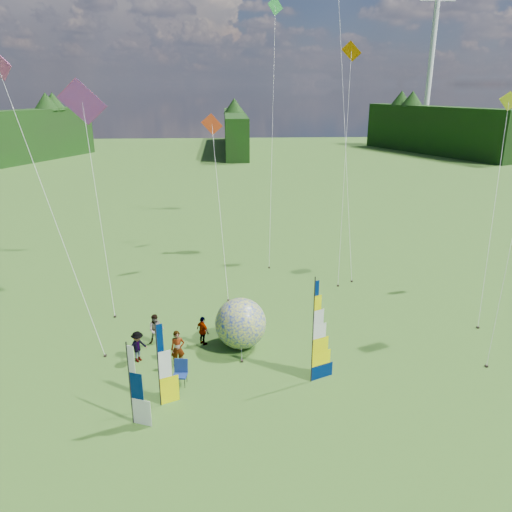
{
  "coord_description": "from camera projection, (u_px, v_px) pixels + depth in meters",
  "views": [
    {
      "loc": [
        -2.29,
        -16.36,
        12.53
      ],
      "look_at": [
        -1.0,
        4.0,
        5.5
      ],
      "focal_mm": 35.0,
      "sensor_mm": 36.0,
      "label": 1
    }
  ],
  "objects": [
    {
      "name": "ground",
      "position": [
        288.0,
        420.0,
        19.66
      ],
      "size": [
        220.0,
        220.0,
        0.0
      ],
      "primitive_type": "plane",
      "color": "#468226",
      "rests_on": "ground"
    },
    {
      "name": "treeline_ring",
      "position": [
        290.0,
        329.0,
        18.36
      ],
      "size": [
        210.0,
        210.0,
        8.0
      ],
      "primitive_type": null,
      "color": "black",
      "rests_on": "ground"
    },
    {
      "name": "turbine_right",
      "position": [
        430.0,
        73.0,
        113.71
      ],
      "size": [
        8.0,
        1.2,
        30.0
      ],
      "primitive_type": null,
      "color": "silver",
      "rests_on": "ground"
    },
    {
      "name": "feather_banner_main",
      "position": [
        313.0,
        333.0,
        21.44
      ],
      "size": [
        1.23,
        0.63,
        4.82
      ],
      "primitive_type": null,
      "rotation": [
        0.0,
        0.0,
        0.42
      ],
      "color": "#001953",
      "rests_on": "ground"
    },
    {
      "name": "side_banner_left",
      "position": [
        158.0,
        366.0,
        19.98
      ],
      "size": [
        0.98,
        0.5,
        3.68
      ],
      "primitive_type": null,
      "rotation": [
        0.0,
        0.0,
        0.41
      ],
      "color": "#FFF400",
      "rests_on": "ground"
    },
    {
      "name": "side_banner_far",
      "position": [
        130.0,
        385.0,
        18.95
      ],
      "size": [
        0.98,
        0.45,
        3.43
      ],
      "primitive_type": null,
      "rotation": [
        0.0,
        0.0,
        -0.36
      ],
      "color": "white",
      "rests_on": "ground"
    },
    {
      "name": "bol_inflatable",
      "position": [
        241.0,
        323.0,
        24.81
      ],
      "size": [
        3.25,
        3.25,
        2.55
      ],
      "primitive_type": "sphere",
      "rotation": [
        0.0,
        0.0,
        0.34
      ],
      "color": "#1026A4",
      "rests_on": "ground"
    },
    {
      "name": "spectator_a",
      "position": [
        178.0,
        349.0,
        23.2
      ],
      "size": [
        0.7,
        0.52,
        1.78
      ],
      "primitive_type": "imported",
      "rotation": [
        0.0,
        0.0,
        0.15
      ],
      "color": "#66594C",
      "rests_on": "ground"
    },
    {
      "name": "spectator_b",
      "position": [
        156.0,
        329.0,
        25.21
      ],
      "size": [
        0.8,
        0.42,
        1.61
      ],
      "primitive_type": "imported",
      "rotation": [
        0.0,
        0.0,
        0.05
      ],
      "color": "#66594C",
      "rests_on": "ground"
    },
    {
      "name": "spectator_c",
      "position": [
        138.0,
        347.0,
        23.62
      ],
      "size": [
        0.91,
        1.01,
        1.55
      ],
      "primitive_type": "imported",
      "rotation": [
        0.0,
        0.0,
        0.9
      ],
      "color": "#66594C",
      "rests_on": "ground"
    },
    {
      "name": "spectator_d",
      "position": [
        203.0,
        331.0,
        25.14
      ],
      "size": [
        0.86,
        0.92,
        1.53
      ],
      "primitive_type": "imported",
      "rotation": [
        0.0,
        0.0,
        2.26
      ],
      "color": "#66594C",
      "rests_on": "ground"
    },
    {
      "name": "camp_chair",
      "position": [
        180.0,
        374.0,
        21.79
      ],
      "size": [
        0.73,
        0.73,
        1.13
      ],
      "primitive_type": null,
      "rotation": [
        0.0,
        0.0,
        -0.13
      ],
      "color": "navy",
      "rests_on": "ground"
    },
    {
      "name": "kite_whale",
      "position": [
        345.0,
        113.0,
        35.57
      ],
      "size": [
        5.26,
        14.85,
        21.16
      ],
      "primitive_type": null,
      "rotation": [
        0.0,
        0.0,
        0.13
      ],
      "color": "black",
      "rests_on": "ground"
    },
    {
      "name": "kite_rainbow_delta",
      "position": [
        96.0,
        184.0,
        29.33
      ],
      "size": [
        8.49,
        12.61,
        13.93
      ],
      "primitive_type": null,
      "rotation": [
        0.0,
        0.0,
        0.11
      ],
      "color": "red",
      "rests_on": "ground"
    },
    {
      "name": "small_kite_red",
      "position": [
        219.0,
        198.0,
        32.2
      ],
      "size": [
        5.63,
        10.55,
        11.19
      ],
      "primitive_type": null,
      "rotation": [
        0.0,
        0.0,
        0.24
      ],
      "color": "red",
      "rests_on": "ground"
    },
    {
      "name": "small_kite_orange",
      "position": [
        345.0,
        155.0,
        33.99
      ],
      "size": [
        7.08,
        11.29,
        15.98
      ],
      "primitive_type": null,
      "rotation": [
        0.0,
        0.0,
        -0.28
      ],
      "color": "#DD6B00",
      "rests_on": "ground"
    },
    {
      "name": "small_kite_yellow",
      "position": [
        496.0,
        198.0,
        28.89
      ],
      "size": [
        7.26,
        10.55,
        12.57
      ],
      "primitive_type": null,
      "rotation": [
        0.0,
        0.0,
        -0.1
      ],
      "color": "yellow",
      "rests_on": "ground"
    },
    {
      "name": "small_kite_pink",
      "position": [
        48.0,
        193.0,
        24.24
      ],
      "size": [
        10.72,
        10.88,
        15.03
      ],
      "primitive_type": null,
      "rotation": [
        0.0,
        0.0,
        -0.38
      ],
      "color": "#E746A3",
      "rests_on": "ground"
    },
    {
      "name": "small_kite_green",
      "position": [
        272.0,
        122.0,
        37.69
      ],
      "size": [
        8.55,
        13.07,
        19.62
      ],
      "primitive_type": null,
      "rotation": [
        0.0,
        0.0,
        0.43
      ],
      "color": "green",
      "rests_on": "ground"
    }
  ]
}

